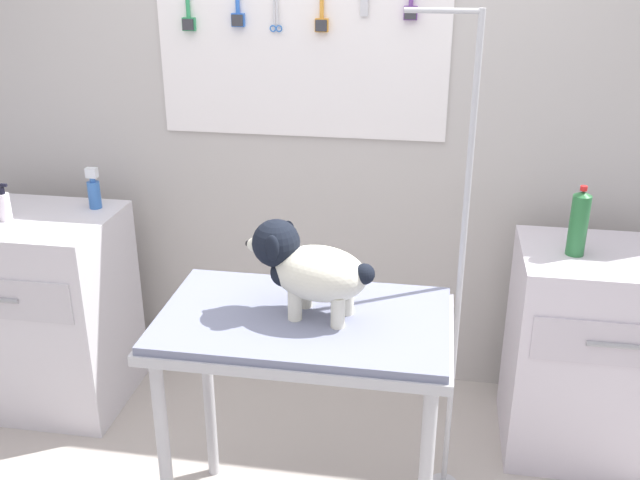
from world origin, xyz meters
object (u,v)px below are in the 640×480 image
at_px(grooming_arm, 457,293).
at_px(soda_bottle, 579,223).
at_px(dog, 307,267).
at_px(conditioner_bottle, 94,191).
at_px(grooming_table, 304,342).
at_px(cabinet_right, 594,353).
at_px(counter_left, 35,310).

relative_size(grooming_arm, soda_bottle, 6.59).
bearing_deg(dog, conditioner_bottle, 144.76).
height_order(grooming_table, cabinet_right, cabinet_right).
bearing_deg(grooming_arm, counter_left, 170.16).
bearing_deg(grooming_table, soda_bottle, 34.57).
xyz_separation_m(counter_left, cabinet_right, (2.48, 0.04, -0.01)).
relative_size(grooming_table, grooming_arm, 0.53).
bearing_deg(conditioner_bottle, cabinet_right, -3.11).
distance_m(counter_left, conditioner_bottle, 0.63).
xyz_separation_m(counter_left, soda_bottle, (2.34, 0.02, 0.57)).
distance_m(counter_left, cabinet_right, 2.48).
height_order(dog, cabinet_right, dog).
bearing_deg(grooming_arm, conditioner_bottle, 163.12).
xyz_separation_m(grooming_arm, dog, (-0.49, -0.30, 0.20)).
distance_m(grooming_arm, dog, 0.61).
height_order(grooming_table, dog, dog).
distance_m(dog, conditioner_bottle, 1.37).
bearing_deg(cabinet_right, grooming_table, -148.07).
xyz_separation_m(grooming_table, counter_left, (-1.39, 0.64, -0.34)).
height_order(grooming_arm, soda_bottle, grooming_arm).
bearing_deg(grooming_table, conditioner_bottle, 144.02).
bearing_deg(cabinet_right, conditioner_bottle, 176.89).
relative_size(grooming_table, dog, 2.25).
xyz_separation_m(grooming_arm, conditioner_bottle, (-1.61, 0.49, 0.13)).
bearing_deg(soda_bottle, grooming_arm, -142.91).
bearing_deg(dog, grooming_table, -127.27).
distance_m(grooming_table, soda_bottle, 1.18).
relative_size(counter_left, conditioner_bottle, 4.91).
distance_m(grooming_arm, counter_left, 1.96).
height_order(dog, soda_bottle, dog).
bearing_deg(conditioner_bottle, soda_bottle, -4.03).
relative_size(grooming_table, cabinet_right, 1.08).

